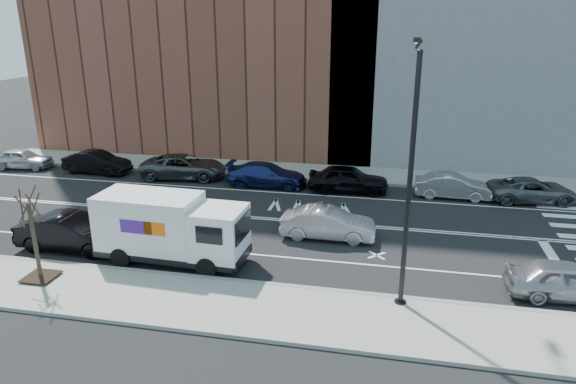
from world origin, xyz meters
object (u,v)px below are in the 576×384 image
at_px(fedex_van, 170,228).
at_px(far_parked_a, 22,159).
at_px(driving_sedan, 328,223).
at_px(far_parked_b, 97,162).
at_px(near_parked_front, 566,280).

bearing_deg(fedex_van, far_parked_a, 146.97).
relative_size(far_parked_a, driving_sedan, 0.91).
height_order(far_parked_b, driving_sedan, far_parked_b).
height_order(far_parked_a, near_parked_front, near_parked_front).
distance_m(far_parked_b, near_parked_front, 28.50).
bearing_deg(driving_sedan, far_parked_b, 64.65).
height_order(far_parked_a, driving_sedan, driving_sedan).
relative_size(far_parked_b, driving_sedan, 1.02).
xyz_separation_m(driving_sedan, near_parked_front, (9.39, -3.77, -0.01)).
relative_size(fedex_van, far_parked_b, 1.44).
bearing_deg(far_parked_a, driving_sedan, -116.55).
bearing_deg(near_parked_front, fedex_van, 87.21).
height_order(fedex_van, driving_sedan, fedex_van).
bearing_deg(driving_sedan, near_parked_front, -112.43).
relative_size(far_parked_b, near_parked_front, 1.07).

